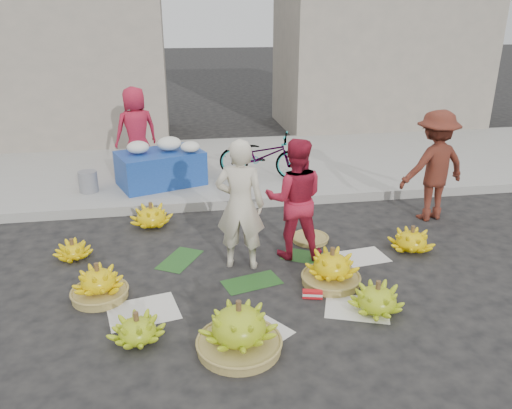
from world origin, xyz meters
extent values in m
plane|color=black|center=(0.00, 0.00, 0.00)|extent=(80.00, 80.00, 0.00)
cube|color=gray|center=(0.00, 2.20, 0.07)|extent=(40.00, 0.25, 0.15)
cube|color=gray|center=(0.00, 4.30, 0.06)|extent=(40.00, 4.00, 0.12)
cube|color=gray|center=(-4.00, 7.20, 2.00)|extent=(6.00, 3.00, 4.00)
cube|color=gray|center=(4.50, 7.70, 2.50)|extent=(5.00, 3.00, 5.00)
cylinder|color=olive|center=(-1.77, -0.25, 0.04)|extent=(0.59, 0.59, 0.09)
cylinder|color=#503820|center=(-1.77, -0.25, 0.36)|extent=(0.05, 0.05, 0.12)
cylinder|color=#503820|center=(-1.32, -1.10, 0.26)|extent=(0.05, 0.05, 0.12)
cylinder|color=olive|center=(-0.40, -1.37, 0.04)|extent=(0.77, 0.77, 0.09)
cylinder|color=#503820|center=(-0.40, -1.37, 0.45)|extent=(0.05, 0.05, 0.12)
cylinder|color=#503820|center=(1.07, -0.98, 0.29)|extent=(0.05, 0.05, 0.12)
cylinder|color=olive|center=(0.78, -0.36, 0.04)|extent=(0.65, 0.65, 0.09)
cylinder|color=#503820|center=(0.78, -0.36, 0.39)|extent=(0.05, 0.05, 0.12)
cylinder|color=#503820|center=(2.06, 0.28, 0.28)|extent=(0.05, 0.05, 0.12)
cylinder|color=#503820|center=(-2.21, 0.77, 0.20)|extent=(0.05, 0.05, 0.12)
cylinder|color=#503820|center=(-1.27, 1.64, 0.30)|extent=(0.05, 0.05, 0.12)
cylinder|color=olive|center=(0.85, 0.77, 0.03)|extent=(0.57, 0.57, 0.06)
cube|color=red|center=(0.49, -0.64, 0.05)|extent=(0.22, 0.12, 0.09)
imported|color=beige|center=(-0.17, 0.23, 0.79)|extent=(0.65, 0.51, 1.58)
imported|color=#B91C34|center=(0.53, 0.41, 0.76)|extent=(0.83, 0.70, 1.51)
imported|color=#9B311C|center=(2.80, 1.27, 0.81)|extent=(1.14, 0.79, 1.62)
cube|color=navy|center=(-1.14, 3.16, 0.41)|extent=(1.58, 1.26, 0.57)
ellipsoid|color=silver|center=(-1.48, 3.10, 0.79)|extent=(0.37, 0.37, 0.20)
ellipsoid|color=silver|center=(-0.97, 3.21, 0.80)|extent=(0.41, 0.41, 0.23)
ellipsoid|color=silver|center=(-0.62, 3.04, 0.78)|extent=(0.32, 0.32, 0.18)
cylinder|color=slate|center=(-2.31, 2.97, 0.29)|extent=(0.30, 0.30, 0.34)
imported|color=#B91C34|center=(-1.54, 3.91, 0.90)|extent=(0.89, 0.75, 1.56)
imported|color=gray|center=(0.63, 3.24, 0.52)|extent=(1.00, 1.63, 0.81)
camera|label=1|loc=(-0.88, -5.13, 2.89)|focal=35.00mm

